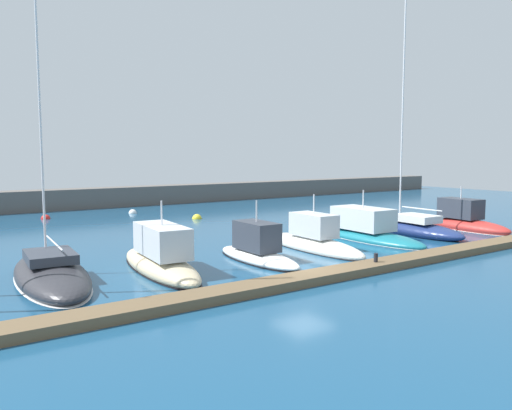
% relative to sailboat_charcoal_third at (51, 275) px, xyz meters
% --- Properties ---
extents(ground_plane, '(120.00, 120.00, 0.00)m').
position_rel_sailboat_charcoal_third_xyz_m(ground_plane, '(10.18, -5.50, -0.30)').
color(ground_plane, navy).
extents(dock_pier, '(44.78, 1.44, 0.39)m').
position_rel_sailboat_charcoal_third_xyz_m(dock_pier, '(10.18, -6.80, -0.10)').
color(dock_pier, brown).
rests_on(dock_pier, ground_plane).
extents(breakwater_seawall, '(108.00, 2.49, 2.10)m').
position_rel_sailboat_charcoal_third_xyz_m(breakwater_seawall, '(10.18, 30.13, 0.75)').
color(breakwater_seawall, '#5B5651').
rests_on(breakwater_seawall, ground_plane).
extents(sailboat_charcoal_third, '(3.76, 9.73, 14.68)m').
position_rel_sailboat_charcoal_third_xyz_m(sailboat_charcoal_third, '(0.00, 0.00, 0.00)').
color(sailboat_charcoal_third, '#2D2D33').
rests_on(sailboat_charcoal_third, ground_plane).
extents(motorboat_sand_fourth, '(3.00, 8.97, 3.86)m').
position_rel_sailboat_charcoal_third_xyz_m(motorboat_sand_fourth, '(4.88, -0.96, 0.32)').
color(motorboat_sand_fourth, beige).
rests_on(motorboat_sand_fourth, ground_plane).
extents(motorboat_white_fifth, '(2.19, 6.86, 3.46)m').
position_rel_sailboat_charcoal_third_xyz_m(motorboat_white_fifth, '(10.19, -1.63, 0.27)').
color(motorboat_white_fifth, white).
rests_on(motorboat_white_fifth, ground_plane).
extents(motorboat_ivory_sixth, '(2.37, 8.63, 3.75)m').
position_rel_sailboat_charcoal_third_xyz_m(motorboat_ivory_sixth, '(14.80, -0.89, 0.17)').
color(motorboat_ivory_sixth, silver).
rests_on(motorboat_ivory_sixth, ground_plane).
extents(motorboat_teal_seventh, '(3.13, 9.42, 3.64)m').
position_rel_sailboat_charcoal_third_xyz_m(motorboat_teal_seventh, '(20.15, -0.17, 0.27)').
color(motorboat_teal_seventh, '#19707F').
rests_on(motorboat_teal_seventh, ground_plane).
extents(sailboat_navy_eighth, '(3.02, 9.18, 17.56)m').
position_rel_sailboat_charcoal_third_xyz_m(sailboat_navy_eighth, '(24.42, -0.38, 0.16)').
color(sailboat_navy_eighth, navy).
rests_on(sailboat_navy_eighth, ground_plane).
extents(motorboat_red_ninth, '(2.98, 7.13, 3.58)m').
position_rel_sailboat_charcoal_third_xyz_m(motorboat_red_ninth, '(29.54, -1.48, 0.34)').
color(motorboat_red_ninth, '#B72D28').
rests_on(motorboat_red_ninth, ground_plane).
extents(mooring_buoy_white, '(0.76, 0.76, 0.76)m').
position_rel_sailboat_charcoal_third_xyz_m(mooring_buoy_white, '(12.78, 23.02, -0.30)').
color(mooring_buoy_white, white).
rests_on(mooring_buoy_white, ground_plane).
extents(mooring_buoy_yellow, '(0.85, 0.85, 0.85)m').
position_rel_sailboat_charcoal_third_xyz_m(mooring_buoy_yellow, '(15.87, 15.77, -0.30)').
color(mooring_buoy_yellow, yellow).
rests_on(mooring_buoy_yellow, ground_plane).
extents(mooring_buoy_red, '(0.79, 0.79, 0.79)m').
position_rel_sailboat_charcoal_third_xyz_m(mooring_buoy_red, '(4.90, 23.27, -0.30)').
color(mooring_buoy_red, red).
rests_on(mooring_buoy_red, ground_plane).
extents(dock_bollard, '(0.20, 0.20, 0.44)m').
position_rel_sailboat_charcoal_third_xyz_m(dock_bollard, '(13.72, -6.80, 0.31)').
color(dock_bollard, black).
rests_on(dock_bollard, dock_pier).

